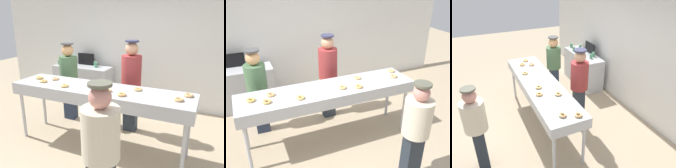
# 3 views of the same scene
# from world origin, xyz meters

# --- Properties ---
(ground_plane) EXTENTS (16.00, 16.00, 0.00)m
(ground_plane) POSITION_xyz_m (0.00, 0.00, 0.00)
(ground_plane) COLOR tan
(back_wall) EXTENTS (8.00, 0.12, 3.36)m
(back_wall) POSITION_xyz_m (0.00, 2.22, 1.68)
(back_wall) COLOR white
(back_wall) RESTS_ON ground
(fryer_conveyor) EXTENTS (2.96, 0.70, 1.03)m
(fryer_conveyor) POSITION_xyz_m (0.00, 0.00, 0.94)
(fryer_conveyor) COLOR #B7BABF
(fryer_conveyor) RESTS_ON ground
(glazed_donut_0) EXTENTS (0.18, 0.18, 0.04)m
(glazed_donut_0) POSITION_xyz_m (1.24, -0.05, 1.05)
(glazed_donut_0) COLOR #E4AE6B
(glazed_donut_0) RESTS_ON fryer_conveyor
(glazed_donut_1) EXTENTS (0.18, 0.18, 0.04)m
(glazed_donut_1) POSITION_xyz_m (0.60, 0.14, 1.05)
(glazed_donut_1) COLOR #E8B66F
(glazed_donut_1) RESTS_ON fryer_conveyor
(glazed_donut_2) EXTENTS (0.18, 0.18, 0.04)m
(glazed_donut_2) POSITION_xyz_m (0.47, -0.18, 1.05)
(glazed_donut_2) COLOR #EAA95C
(glazed_donut_2) RESTS_ON fryer_conveyor
(glazed_donut_3) EXTENTS (0.19, 0.19, 0.04)m
(glazed_donut_3) POSITION_xyz_m (-1.22, 0.04, 1.05)
(glazed_donut_3) COLOR #E4B75C
(glazed_donut_3) RESTS_ON fryer_conveyor
(glazed_donut_4) EXTENTS (0.14, 0.14, 0.04)m
(glazed_donut_4) POSITION_xyz_m (-0.52, -0.17, 1.05)
(glazed_donut_4) COLOR #E7B863
(glazed_donut_4) RESTS_ON fryer_conveyor
(glazed_donut_5) EXTENTS (0.18, 0.18, 0.04)m
(glazed_donut_5) POSITION_xyz_m (0.21, -0.11, 1.05)
(glazed_donut_5) COLOR #DDB56B
(glazed_donut_5) RESTS_ON fryer_conveyor
(glazed_donut_6) EXTENTS (0.19, 0.19, 0.04)m
(glazed_donut_6) POSITION_xyz_m (1.34, 0.17, 1.05)
(glazed_donut_6) COLOR #E6B06C
(glazed_donut_6) RESTS_ON fryer_conveyor
(glazed_donut_7) EXTENTS (0.18, 0.18, 0.04)m
(glazed_donut_7) POSITION_xyz_m (-0.92, 0.10, 1.05)
(glazed_donut_7) COLOR #E4B06F
(glazed_donut_7) RESTS_ON fryer_conveyor
(glazed_donut_8) EXTENTS (0.19, 0.19, 0.04)m
(glazed_donut_8) POSITION_xyz_m (-1.00, -0.10, 1.05)
(glazed_donut_8) COLOR #E4AD5D
(glazed_donut_8) RESTS_ON fryer_conveyor
(worker_baker) EXTENTS (0.36, 0.36, 1.71)m
(worker_baker) POSITION_xyz_m (0.28, 0.75, 1.00)
(worker_baker) COLOR #252D38
(worker_baker) RESTS_ON ground
(worker_assistant) EXTENTS (0.36, 0.36, 1.61)m
(worker_assistant) POSITION_xyz_m (-1.07, 0.73, 0.93)
(worker_assistant) COLOR #222E45
(worker_assistant) RESTS_ON ground
(customer_waiting) EXTENTS (0.37, 0.37, 1.57)m
(customer_waiting) POSITION_xyz_m (0.72, -1.33, 0.91)
(customer_waiting) COLOR #202832
(customer_waiting) RESTS_ON ground
(prep_counter) EXTENTS (1.49, 0.51, 0.90)m
(prep_counter) POSITION_xyz_m (-1.39, 1.77, 0.45)
(prep_counter) COLOR #B7BABF
(prep_counter) RESTS_ON ground
(paper_cup_0) EXTENTS (0.08, 0.08, 0.12)m
(paper_cup_0) POSITION_xyz_m (-1.81, 1.89, 0.96)
(paper_cup_0) COLOR #4C8C66
(paper_cup_0) RESTS_ON prep_counter
(paper_cup_1) EXTENTS (0.08, 0.08, 0.12)m
(paper_cup_1) POSITION_xyz_m (-1.71, 1.63, 0.96)
(paper_cup_1) COLOR #4C8C66
(paper_cup_1) RESTS_ON prep_counter
(paper_cup_2) EXTENTS (0.08, 0.08, 0.12)m
(paper_cup_2) POSITION_xyz_m (-1.01, 1.79, 0.96)
(paper_cup_2) COLOR #4C8C66
(paper_cup_2) RESTS_ON prep_counter
(paper_cup_3) EXTENTS (0.08, 0.08, 0.12)m
(paper_cup_3) POSITION_xyz_m (-2.05, 1.71, 0.96)
(paper_cup_3) COLOR #4C8C66
(paper_cup_3) RESTS_ON prep_counter
(paper_cup_4) EXTENTS (0.08, 0.08, 0.12)m
(paper_cup_4) POSITION_xyz_m (-1.10, 1.92, 0.96)
(paper_cup_4) COLOR #4C8C66
(paper_cup_4) RESTS_ON prep_counter
(menu_display) EXTENTS (0.46, 0.04, 0.30)m
(menu_display) POSITION_xyz_m (-1.39, 1.97, 1.05)
(menu_display) COLOR black
(menu_display) RESTS_ON prep_counter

